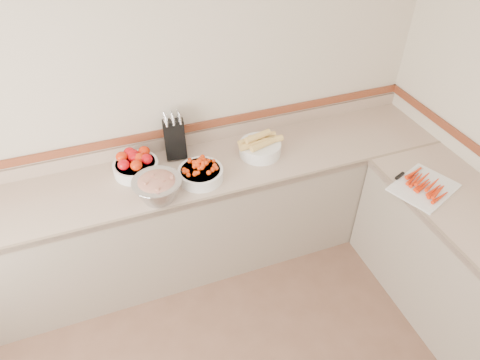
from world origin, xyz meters
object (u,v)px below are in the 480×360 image
object	(u,v)px
tomato_bowl	(135,164)
cutting_board	(424,186)
knife_block	(175,138)
corn_bowl	(260,146)
cherry_tomato_bowl	(201,172)
rhubarb_bowl	(158,187)

from	to	relation	value
tomato_bowl	cutting_board	world-z (taller)	tomato_bowl
tomato_bowl	knife_block	bearing A→B (deg)	18.64
tomato_bowl	corn_bowl	size ratio (longest dim) A/B	0.93
cherry_tomato_bowl	rhubarb_bowl	distance (m)	0.33
corn_bowl	tomato_bowl	bearing A→B (deg)	173.78
knife_block	rhubarb_bowl	world-z (taller)	knife_block
tomato_bowl	corn_bowl	bearing A→B (deg)	-6.22
cherry_tomato_bowl	rhubarb_bowl	world-z (taller)	rhubarb_bowl
corn_bowl	rhubarb_bowl	bearing A→B (deg)	-164.13
cherry_tomato_bowl	corn_bowl	world-z (taller)	corn_bowl
cutting_board	corn_bowl	bearing A→B (deg)	140.23
tomato_bowl	corn_bowl	distance (m)	0.90
corn_bowl	rhubarb_bowl	world-z (taller)	rhubarb_bowl
rhubarb_bowl	tomato_bowl	bearing A→B (deg)	105.54
tomato_bowl	cutting_board	distance (m)	1.97
knife_block	cherry_tomato_bowl	bearing A→B (deg)	-74.24
cherry_tomato_bowl	knife_block	bearing A→B (deg)	105.76
cutting_board	tomato_bowl	bearing A→B (deg)	154.84
knife_block	tomato_bowl	world-z (taller)	knife_block
rhubarb_bowl	corn_bowl	bearing A→B (deg)	15.87
rhubarb_bowl	cherry_tomato_bowl	bearing A→B (deg)	17.58
knife_block	cherry_tomato_bowl	distance (m)	0.36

